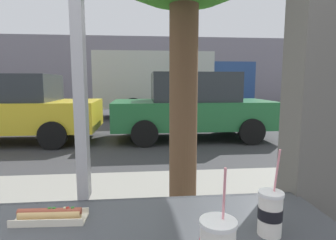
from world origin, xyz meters
TOP-DOWN VIEW (x-y plane):
  - ground_plane at (0.00, 8.00)m, footprint 60.00×60.00m
  - sidewalk_strip at (0.00, 1.60)m, footprint 16.00×2.80m
  - window_wall at (0.00, 0.08)m, footprint 2.78×0.20m
  - building_facade_far at (0.00, 21.00)m, footprint 28.00×1.20m
  - soda_cup_left at (0.71, -0.32)m, footprint 0.09×0.09m
  - hotdog_tray_far at (-0.09, -0.14)m, footprint 0.28×0.11m
  - parked_car_yellow at (-3.16, 6.13)m, footprint 4.66×2.03m
  - parked_car_green at (1.65, 6.13)m, footprint 4.19×1.99m
  - box_truck at (1.59, 11.00)m, footprint 6.59×2.44m

SIDE VIEW (x-z plane):
  - ground_plane at x=0.00m, z-range 0.00..0.00m
  - sidewalk_strip at x=0.00m, z-range 0.00..0.13m
  - parked_car_yellow at x=-3.16m, z-range 0.02..1.72m
  - parked_car_green at x=1.65m, z-range 0.00..1.77m
  - hotdog_tray_far at x=-0.09m, z-range 0.97..1.03m
  - soda_cup_left at x=0.71m, z-range 0.90..1.22m
  - box_truck at x=1.59m, z-range 0.15..2.89m
  - window_wall at x=0.00m, z-range 0.40..3.30m
  - building_facade_far at x=0.00m, z-range 0.00..4.96m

